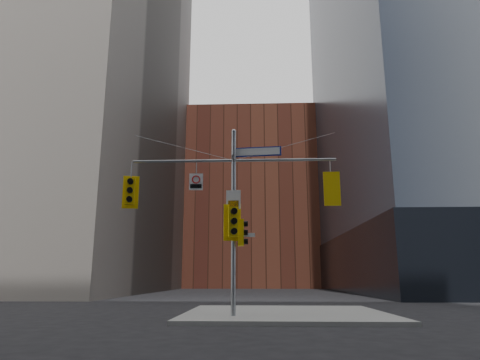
# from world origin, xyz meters

# --- Properties ---
(ground) EXTENTS (160.00, 160.00, 0.00)m
(ground) POSITION_xyz_m (0.00, 0.00, 0.00)
(ground) COLOR black
(ground) RESTS_ON ground
(sidewalk_corner) EXTENTS (8.00, 8.00, 0.15)m
(sidewalk_corner) POSITION_xyz_m (2.00, 4.00, 0.07)
(sidewalk_corner) COLOR gray
(sidewalk_corner) RESTS_ON ground
(brick_midrise) EXTENTS (26.00, 20.00, 28.00)m
(brick_midrise) POSITION_xyz_m (0.00, 58.00, 14.00)
(brick_midrise) COLOR brown
(brick_midrise) RESTS_ON ground
(signal_assembly) EXTENTS (8.00, 0.80, 7.30)m
(signal_assembly) POSITION_xyz_m (0.00, 1.99, 4.42)
(signal_assembly) COLOR gray
(signal_assembly) RESTS_ON ground
(traffic_light_west_arm) EXTENTS (0.62, 0.56, 1.31)m
(traffic_light_west_arm) POSITION_xyz_m (-4.05, 2.01, 4.80)
(traffic_light_west_arm) COLOR yellow
(traffic_light_west_arm) RESTS_ON ground
(traffic_light_east_arm) EXTENTS (0.63, 0.50, 1.32)m
(traffic_light_east_arm) POSITION_xyz_m (3.76, 1.99, 4.80)
(traffic_light_east_arm) COLOR yellow
(traffic_light_east_arm) RESTS_ON ground
(traffic_light_pole_side) EXTENTS (0.39, 0.33, 1.00)m
(traffic_light_pole_side) POSITION_xyz_m (0.32, 2.00, 3.17)
(traffic_light_pole_side) COLOR yellow
(traffic_light_pole_side) RESTS_ON ground
(traffic_light_pole_front) EXTENTS (0.65, 0.60, 1.39)m
(traffic_light_pole_front) POSITION_xyz_m (-0.00, 1.73, 3.54)
(traffic_light_pole_front) COLOR yellow
(traffic_light_pole_front) RESTS_ON ground
(street_sign_blade) EXTENTS (1.92, 0.25, 0.37)m
(street_sign_blade) POSITION_xyz_m (0.91, 2.00, 6.35)
(street_sign_blade) COLOR navy
(street_sign_blade) RESTS_ON ground
(regulatory_sign_arm) EXTENTS (0.53, 0.08, 0.66)m
(regulatory_sign_arm) POSITION_xyz_m (-1.47, 1.97, 5.17)
(regulatory_sign_arm) COLOR silver
(regulatory_sign_arm) RESTS_ON ground
(regulatory_sign_pole) EXTENTS (0.56, 0.06, 0.73)m
(regulatory_sign_pole) POSITION_xyz_m (0.00, 1.88, 4.40)
(regulatory_sign_pole) COLOR silver
(regulatory_sign_pole) RESTS_ON ground
(street_blade_ew) EXTENTS (0.73, 0.12, 0.15)m
(street_blade_ew) POSITION_xyz_m (0.45, 2.00, 3.08)
(street_blade_ew) COLOR silver
(street_blade_ew) RESTS_ON ground
(street_blade_ns) EXTENTS (0.06, 0.82, 0.16)m
(street_blade_ns) POSITION_xyz_m (0.00, 2.45, 2.92)
(street_blade_ns) COLOR #145926
(street_blade_ns) RESTS_ON ground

